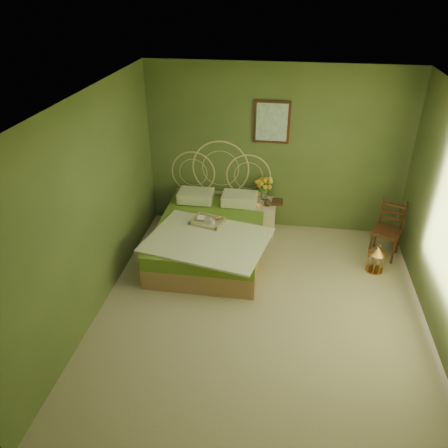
% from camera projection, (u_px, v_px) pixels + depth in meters
% --- Properties ---
extents(floor, '(4.50, 4.50, 0.00)m').
position_uv_depth(floor, '(261.00, 313.00, 5.41)').
color(floor, tan).
rests_on(floor, ground).
extents(ceiling, '(4.50, 4.50, 0.00)m').
position_uv_depth(ceiling, '(272.00, 103.00, 4.12)').
color(ceiling, silver).
rests_on(ceiling, wall_back).
extents(wall_back, '(4.00, 0.00, 4.00)m').
position_uv_depth(wall_back, '(276.00, 151.00, 6.70)').
color(wall_back, '#5D6A38').
rests_on(wall_back, floor).
extents(wall_left, '(0.00, 4.50, 4.50)m').
position_uv_depth(wall_left, '(92.00, 209.00, 5.03)').
color(wall_left, '#5D6A38').
rests_on(wall_left, floor).
extents(wall_art, '(0.54, 0.04, 0.64)m').
position_uv_depth(wall_art, '(272.00, 122.00, 6.46)').
color(wall_art, black).
rests_on(wall_art, wall_back).
extents(bed, '(1.79, 2.27, 1.40)m').
position_uv_depth(bed, '(211.00, 233.00, 6.48)').
color(bed, '#A57752').
rests_on(bed, floor).
extents(nightstand, '(0.48, 0.49, 0.96)m').
position_uv_depth(nightstand, '(260.00, 212.00, 6.97)').
color(nightstand, beige).
rests_on(nightstand, floor).
extents(chair, '(0.49, 0.49, 0.86)m').
position_uv_depth(chair, '(387.00, 225.00, 6.36)').
color(chair, black).
rests_on(chair, floor).
extents(birdcage, '(0.25, 0.25, 0.38)m').
position_uv_depth(birdcage, '(376.00, 259.00, 6.11)').
color(birdcage, '#DE9047').
rests_on(birdcage, floor).
extents(book_lower, '(0.17, 0.23, 0.02)m').
position_uv_depth(book_lower, '(272.00, 202.00, 6.86)').
color(book_lower, '#381E0F').
rests_on(book_lower, nightstand).
extents(book_upper, '(0.18, 0.23, 0.02)m').
position_uv_depth(book_upper, '(272.00, 201.00, 6.85)').
color(book_upper, '#472819').
rests_on(book_upper, nightstand).
extents(cereal_bowl, '(0.15, 0.15, 0.04)m').
position_uv_depth(cereal_bowl, '(202.00, 219.00, 6.35)').
color(cereal_bowl, white).
rests_on(cereal_bowl, bed).
extents(coffee_cup, '(0.09, 0.09, 0.07)m').
position_uv_depth(coffee_cup, '(212.00, 222.00, 6.23)').
color(coffee_cup, white).
rests_on(coffee_cup, bed).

